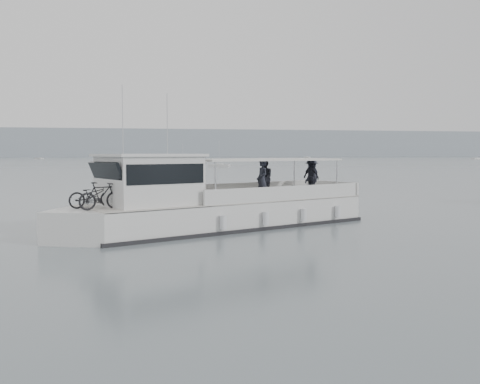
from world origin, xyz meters
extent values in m
plane|color=slate|center=(0.00, 0.00, 0.00)|extent=(1400.00, 1400.00, 0.00)
cube|color=#939EA8|center=(0.00, 560.00, 14.00)|extent=(1400.00, 90.00, 28.00)
cube|color=silver|center=(4.08, -1.51, 0.50)|extent=(13.63, 8.84, 1.45)
cube|color=silver|center=(-1.99, -4.31, 0.50)|extent=(3.29, 3.29, 1.45)
cube|color=beige|center=(4.08, -1.51, 1.23)|extent=(13.63, 8.84, 0.07)
cube|color=black|center=(4.08, -1.51, 0.06)|extent=(13.88, 9.06, 0.20)
cube|color=silver|center=(5.18, 0.89, 1.56)|extent=(8.13, 3.84, 0.67)
cube|color=silver|center=(6.61, -2.22, 1.56)|extent=(8.13, 3.84, 0.67)
cube|color=silver|center=(10.09, 1.27, 1.56)|extent=(1.60, 3.28, 0.67)
cube|color=silver|center=(0.44, -3.19, 2.23)|extent=(4.50, 4.23, 2.00)
cube|color=black|center=(-1.13, -3.92, 2.39)|extent=(1.74, 2.79, 1.29)
cube|color=black|center=(0.44, -3.19, 2.56)|extent=(4.31, 4.17, 0.78)
cube|color=silver|center=(0.44, -3.19, 3.29)|extent=(4.79, 4.52, 0.11)
cube|color=silver|center=(5.69, -0.76, 3.06)|extent=(8.28, 6.21, 0.09)
cylinder|color=silver|center=(3.11, -3.67, 2.14)|extent=(0.09, 0.09, 1.84)
cylinder|color=silver|center=(1.80, -0.84, 2.14)|extent=(0.09, 0.09, 1.84)
cylinder|color=silver|center=(9.58, -0.68, 2.14)|extent=(0.09, 0.09, 1.84)
cylinder|color=silver|center=(8.27, 2.15, 2.14)|extent=(0.09, 0.09, 1.84)
cylinder|color=silver|center=(-0.59, -2.56, 4.73)|extent=(0.04, 0.04, 2.90)
cylinder|color=silver|center=(1.17, -3.71, 4.51)|extent=(0.04, 0.04, 2.45)
cylinder|color=silver|center=(3.38, -3.99, 0.56)|extent=(0.35, 0.35, 0.56)
cylinder|color=silver|center=(5.40, -3.05, 0.56)|extent=(0.35, 0.35, 0.56)
cylinder|color=silver|center=(7.43, -2.12, 0.56)|extent=(0.35, 0.35, 0.56)
cylinder|color=silver|center=(9.45, -1.18, 0.56)|extent=(0.35, 0.35, 0.56)
imported|color=black|center=(-1.77, -3.72, 1.73)|extent=(2.01, 1.41, 1.00)
imported|color=black|center=(-1.40, -4.53, 1.75)|extent=(1.81, 1.19, 1.06)
imported|color=#282A36|center=(5.51, -1.95, 2.16)|extent=(0.59, 0.77, 1.87)
imported|color=#282A36|center=(6.17, 0.32, 2.16)|extent=(0.84, 1.01, 1.87)
imported|color=#282A36|center=(8.40, -0.25, 2.16)|extent=(0.80, 1.19, 1.87)
imported|color=#282A36|center=(8.94, 1.23, 2.16)|extent=(1.35, 1.34, 1.87)
cube|color=silver|center=(-53.90, 304.86, 0.30)|extent=(6.06, 6.62, 0.75)
cube|color=silver|center=(-53.90, 304.86, 0.62)|extent=(3.00, 3.05, 0.45)
cylinder|color=silver|center=(-53.90, 304.86, 4.35)|extent=(0.08, 0.08, 7.50)
cube|color=silver|center=(16.65, 158.25, 0.30)|extent=(4.95, 5.52, 0.75)
cube|color=silver|center=(16.65, 158.25, 0.62)|extent=(2.47, 2.53, 0.45)
cylinder|color=silver|center=(16.65, 158.25, 3.70)|extent=(0.08, 0.08, 6.21)
cube|color=silver|center=(133.05, 372.70, 0.30)|extent=(3.86, 6.57, 0.75)
cube|color=silver|center=(133.05, 372.70, 0.62)|extent=(2.35, 2.63, 0.45)
cube|color=silver|center=(20.89, 106.14, 0.30)|extent=(5.46, 4.24, 0.75)
cube|color=silver|center=(20.89, 106.14, 0.62)|extent=(2.38, 2.25, 0.45)
cylinder|color=silver|center=(20.89, 106.14, 3.54)|extent=(0.08, 0.08, 5.89)
cube|color=silver|center=(195.88, 252.31, 0.30)|extent=(7.85, 5.07, 0.75)
cube|color=silver|center=(195.88, 252.31, 0.62)|extent=(3.23, 2.94, 0.45)
cylinder|color=silver|center=(195.88, 252.31, 4.73)|extent=(0.08, 0.08, 8.25)
camera|label=1|loc=(-0.21, -25.32, 3.36)|focal=40.00mm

